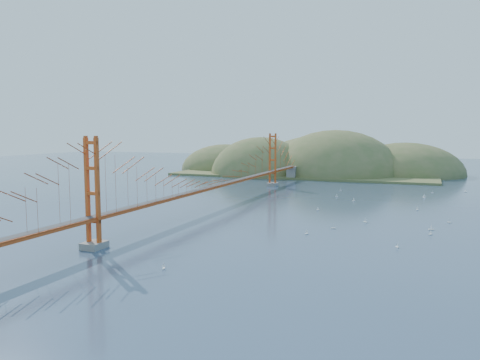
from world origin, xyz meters
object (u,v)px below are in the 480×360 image
at_px(bridge, 216,163).
at_px(sailboat_0, 307,233).
at_px(sailboat_1, 365,221).
at_px(sailboat_2, 449,222).

relative_size(bridge, sailboat_0, 153.75).
xyz_separation_m(sailboat_1, sailboat_0, (-5.58, -9.91, -0.02)).
height_order(bridge, sailboat_0, bridge).
bearing_deg(sailboat_2, sailboat_0, -139.11).
relative_size(bridge, sailboat_1, 126.94).
bearing_deg(sailboat_0, bridge, 140.98).
xyz_separation_m(sailboat_1, sailboat_2, (10.38, 3.91, -0.02)).
bearing_deg(sailboat_1, sailboat_0, -119.38).
height_order(bridge, sailboat_2, bridge).
relative_size(sailboat_1, sailboat_0, 1.21).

